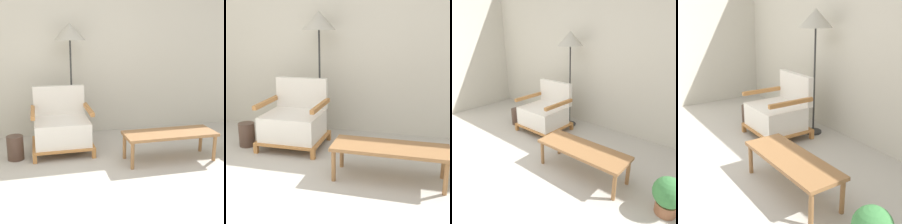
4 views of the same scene
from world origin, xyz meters
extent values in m
plane|color=#B7B2A8|center=(0.00, 0.00, 0.00)|extent=(14.00, 14.00, 0.00)
cube|color=beige|center=(0.00, 2.52, 1.35)|extent=(8.00, 0.06, 2.70)
cube|color=#B2753D|center=(-0.82, 1.38, 0.05)|extent=(0.05, 0.05, 0.10)
cube|color=#B2753D|center=(-0.10, 1.38, 0.05)|extent=(0.05, 0.05, 0.10)
cube|color=#B2753D|center=(-0.82, 2.03, 0.05)|extent=(0.05, 0.05, 0.10)
cube|color=#B2753D|center=(-0.10, 2.03, 0.05)|extent=(0.05, 0.05, 0.10)
cube|color=#B2753D|center=(-0.46, 1.71, 0.12)|extent=(0.77, 0.70, 0.03)
cube|color=white|center=(-0.46, 1.69, 0.28)|extent=(0.69, 0.60, 0.30)
cube|color=white|center=(-0.46, 2.02, 0.63)|extent=(0.69, 0.08, 0.40)
cube|color=#B2753D|center=(-0.82, 1.71, 0.56)|extent=(0.05, 0.64, 0.05)
cube|color=#B2753D|center=(-0.10, 1.71, 0.56)|extent=(0.05, 0.64, 0.05)
cylinder|color=#2D2D2D|center=(-0.26, 2.19, 0.01)|extent=(0.24, 0.24, 0.03)
cylinder|color=#2D2D2D|center=(-0.26, 2.19, 0.73)|extent=(0.02, 0.02, 1.41)
cone|color=#B2AD9E|center=(-0.26, 2.19, 1.55)|extent=(0.44, 0.44, 0.23)
cube|color=olive|center=(0.80, 1.11, 0.34)|extent=(1.13, 0.41, 0.04)
cylinder|color=olive|center=(0.27, 0.94, 0.16)|extent=(0.04, 0.04, 0.32)
cylinder|color=olive|center=(1.32, 0.94, 0.16)|extent=(0.04, 0.04, 0.32)
cylinder|color=olive|center=(0.27, 1.27, 0.16)|extent=(0.04, 0.04, 0.32)
cylinder|color=olive|center=(1.32, 1.27, 0.16)|extent=(0.04, 0.04, 0.32)
cylinder|color=#473328|center=(-1.05, 1.57, 0.15)|extent=(0.20, 0.20, 0.30)
cylinder|color=#935B3D|center=(1.80, 1.11, 0.06)|extent=(0.20, 0.20, 0.12)
sphere|color=#3D7F42|center=(1.80, 1.11, 0.25)|extent=(0.30, 0.30, 0.30)
camera|label=1|loc=(-0.76, -2.24, 1.52)|focal=50.00mm
camera|label=2|loc=(1.03, -1.76, 1.49)|focal=50.00mm
camera|label=3|loc=(2.11, -0.80, 1.68)|focal=35.00mm
camera|label=4|loc=(2.96, -0.35, 1.67)|focal=50.00mm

